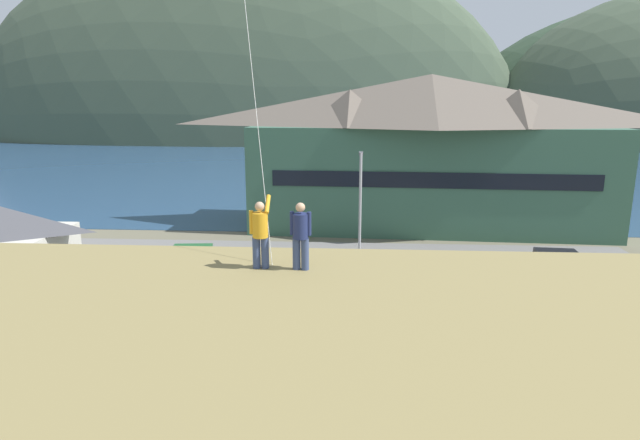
{
  "coord_description": "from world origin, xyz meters",
  "views": [
    {
      "loc": [
        2.1,
        -20.43,
        9.82
      ],
      "look_at": [
        0.3,
        9.0,
        3.05
      ],
      "focal_mm": 29.82,
      "sensor_mm": 36.0,
      "label": 1
    }
  ],
  "objects_px": {
    "harbor_lodge": "(429,149)",
    "person_companion": "(301,234)",
    "parked_car_back_row_left": "(580,323)",
    "parked_car_back_row_right": "(554,267)",
    "person_kite_flyer": "(260,232)",
    "moored_boat_wharfside": "(306,196)",
    "parked_car_mid_row_near": "(313,305)",
    "parking_light_pole": "(360,200)",
    "wharf_dock": "(341,193)",
    "parked_car_lone_by_shed": "(190,262)",
    "parked_car_front_row_red": "(357,273)"
  },
  "relations": [
    {
      "from": "harbor_lodge",
      "to": "person_companion",
      "type": "xyz_separation_m",
      "value": [
        -7.04,
        -27.9,
        0.38
      ]
    },
    {
      "from": "parked_car_back_row_left",
      "to": "parked_car_back_row_right",
      "type": "distance_m",
      "value": 7.48
    },
    {
      "from": "parked_car_back_row_left",
      "to": "person_companion",
      "type": "relative_size",
      "value": 2.47
    },
    {
      "from": "harbor_lodge",
      "to": "person_kite_flyer",
      "type": "relative_size",
      "value": 15.31
    },
    {
      "from": "moored_boat_wharfside",
      "to": "parked_car_back_row_left",
      "type": "distance_m",
      "value": 32.5
    },
    {
      "from": "parked_car_mid_row_near",
      "to": "person_companion",
      "type": "relative_size",
      "value": 2.5
    },
    {
      "from": "parking_light_pole",
      "to": "parked_car_back_row_right",
      "type": "bearing_deg",
      "value": -18.05
    },
    {
      "from": "wharf_dock",
      "to": "parked_car_lone_by_shed",
      "type": "xyz_separation_m",
      "value": [
        -7.67,
        -26.59,
        0.71
      ]
    },
    {
      "from": "parking_light_pole",
      "to": "harbor_lodge",
      "type": "bearing_deg",
      "value": 61.81
    },
    {
      "from": "parked_car_front_row_red",
      "to": "parked_car_lone_by_shed",
      "type": "distance_m",
      "value": 9.2
    },
    {
      "from": "parked_car_mid_row_near",
      "to": "parked_car_front_row_red",
      "type": "bearing_deg",
      "value": 66.74
    },
    {
      "from": "parked_car_back_row_left",
      "to": "parked_car_lone_by_shed",
      "type": "distance_m",
      "value": 19.27
    },
    {
      "from": "person_kite_flyer",
      "to": "parked_car_lone_by_shed",
      "type": "bearing_deg",
      "value": 114.34
    },
    {
      "from": "parked_car_back_row_left",
      "to": "person_companion",
      "type": "xyz_separation_m",
      "value": [
        -10.46,
        -7.42,
        5.42
      ]
    },
    {
      "from": "wharf_dock",
      "to": "parked_car_back_row_right",
      "type": "relative_size",
      "value": 3.63
    },
    {
      "from": "wharf_dock",
      "to": "parking_light_pole",
      "type": "height_order",
      "value": "parking_light_pole"
    },
    {
      "from": "parked_car_front_row_red",
      "to": "parked_car_lone_by_shed",
      "type": "xyz_separation_m",
      "value": [
        -9.12,
        1.19,
        0.0
      ]
    },
    {
      "from": "parked_car_back_row_right",
      "to": "person_kite_flyer",
      "type": "xyz_separation_m",
      "value": [
        -13.12,
        -14.65,
        5.44
      ]
    },
    {
      "from": "parked_car_back_row_right",
      "to": "parked_car_lone_by_shed",
      "type": "bearing_deg",
      "value": -179.0
    },
    {
      "from": "moored_boat_wharfside",
      "to": "parked_car_lone_by_shed",
      "type": "height_order",
      "value": "moored_boat_wharfside"
    },
    {
      "from": "person_kite_flyer",
      "to": "person_companion",
      "type": "bearing_deg",
      "value": -3.56
    },
    {
      "from": "moored_boat_wharfside",
      "to": "person_companion",
      "type": "relative_size",
      "value": 3.58
    },
    {
      "from": "parked_car_lone_by_shed",
      "to": "parked_car_back_row_right",
      "type": "bearing_deg",
      "value": 1.0
    },
    {
      "from": "parked_car_back_row_left",
      "to": "moored_boat_wharfside",
      "type": "bearing_deg",
      "value": 114.76
    },
    {
      "from": "wharf_dock",
      "to": "parked_car_front_row_red",
      "type": "xyz_separation_m",
      "value": [
        1.45,
        -27.78,
        0.71
      ]
    },
    {
      "from": "parked_car_front_row_red",
      "to": "person_kite_flyer",
      "type": "xyz_separation_m",
      "value": [
        -2.65,
        -13.12,
        5.44
      ]
    },
    {
      "from": "person_kite_flyer",
      "to": "parked_car_back_row_left",
      "type": "bearing_deg",
      "value": 32.59
    },
    {
      "from": "moored_boat_wharfside",
      "to": "parked_car_back_row_left",
      "type": "bearing_deg",
      "value": -65.24
    },
    {
      "from": "harbor_lodge",
      "to": "parked_car_front_row_red",
      "type": "height_order",
      "value": "harbor_lodge"
    },
    {
      "from": "wharf_dock",
      "to": "parking_light_pole",
      "type": "relative_size",
      "value": 2.36
    },
    {
      "from": "wharf_dock",
      "to": "parked_car_mid_row_near",
      "type": "bearing_deg",
      "value": -90.86
    },
    {
      "from": "harbor_lodge",
      "to": "parked_car_lone_by_shed",
      "type": "distance_m",
      "value": 20.5
    },
    {
      "from": "parked_car_front_row_red",
      "to": "person_companion",
      "type": "xyz_separation_m",
      "value": [
        -1.61,
        -13.18,
        5.42
      ]
    },
    {
      "from": "parked_car_front_row_red",
      "to": "parked_car_back_row_left",
      "type": "bearing_deg",
      "value": -33.09
    },
    {
      "from": "harbor_lodge",
      "to": "parked_car_back_row_left",
      "type": "xyz_separation_m",
      "value": [
        3.42,
        -20.49,
        -5.04
      ]
    },
    {
      "from": "parked_car_mid_row_near",
      "to": "person_companion",
      "type": "bearing_deg",
      "value": -87.84
    },
    {
      "from": "parked_car_back_row_right",
      "to": "person_kite_flyer",
      "type": "height_order",
      "value": "person_kite_flyer"
    },
    {
      "from": "wharf_dock",
      "to": "parked_car_front_row_red",
      "type": "relative_size",
      "value": 3.62
    },
    {
      "from": "harbor_lodge",
      "to": "parking_light_pole",
      "type": "bearing_deg",
      "value": -118.19
    },
    {
      "from": "parked_car_mid_row_near",
      "to": "person_companion",
      "type": "xyz_separation_m",
      "value": [
        0.33,
        -8.67,
        5.42
      ]
    },
    {
      "from": "harbor_lodge",
      "to": "person_kite_flyer",
      "type": "xyz_separation_m",
      "value": [
        -8.08,
        -27.84,
        0.4
      ]
    },
    {
      "from": "parked_car_back_row_left",
      "to": "person_kite_flyer",
      "type": "xyz_separation_m",
      "value": [
        -11.5,
        -7.35,
        5.44
      ]
    },
    {
      "from": "parked_car_mid_row_near",
      "to": "parking_light_pole",
      "type": "relative_size",
      "value": 0.66
    },
    {
      "from": "moored_boat_wharfside",
      "to": "parked_car_back_row_left",
      "type": "height_order",
      "value": "moored_boat_wharfside"
    },
    {
      "from": "moored_boat_wharfside",
      "to": "parked_car_mid_row_near",
      "type": "relative_size",
      "value": 1.43
    },
    {
      "from": "moored_boat_wharfside",
      "to": "person_companion",
      "type": "bearing_deg",
      "value": -85.12
    },
    {
      "from": "parked_car_lone_by_shed",
      "to": "person_companion",
      "type": "relative_size",
      "value": 2.5
    },
    {
      "from": "moored_boat_wharfside",
      "to": "parked_car_front_row_red",
      "type": "distance_m",
      "value": 24.22
    },
    {
      "from": "parked_car_back_row_right",
      "to": "parking_light_pole",
      "type": "height_order",
      "value": "parking_light_pole"
    },
    {
      "from": "person_kite_flyer",
      "to": "parked_car_mid_row_near",
      "type": "bearing_deg",
      "value": 85.28
    }
  ]
}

